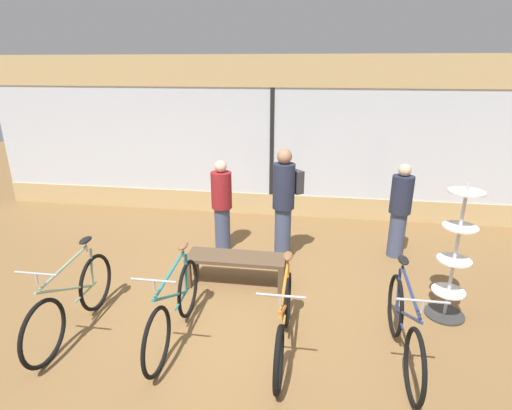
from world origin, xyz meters
TOP-DOWN VIEW (x-y plane):
  - ground_plane at (0.00, 0.00)m, footprint 24.00×24.00m
  - shop_back_wall at (0.00, 3.75)m, footprint 12.00×0.08m
  - bicycle_far_left at (-1.84, -0.53)m, footprint 0.46×1.77m
  - bicycle_left at (-0.62, -0.48)m, footprint 0.46×1.75m
  - bicycle_right at (0.62, -0.51)m, footprint 0.46×1.70m
  - bicycle_far_right at (1.89, -0.47)m, footprint 0.46×1.73m
  - accessory_rack at (2.60, 0.46)m, footprint 0.48×0.48m
  - display_bench at (-0.17, 0.81)m, footprint 1.40×0.44m
  - customer_near_rack at (-0.62, 1.93)m, footprint 0.45×0.45m
  - customer_by_window at (2.26, 2.12)m, footprint 0.47×0.47m
  - customer_mid_floor at (0.43, 1.72)m, footprint 0.55×0.54m

SIDE VIEW (x-z plane):
  - ground_plane at x=0.00m, z-range 0.00..0.00m
  - bicycle_right at x=0.62m, z-range -0.14..0.87m
  - display_bench at x=-0.17m, z-range 0.14..0.60m
  - bicycle_far_right at x=1.89m, z-range -0.12..0.92m
  - bicycle_left at x=-0.62m, z-range -0.12..0.92m
  - bicycle_far_left at x=-1.84m, z-range -0.12..0.92m
  - accessory_rack at x=2.60m, z-range -0.16..1.59m
  - customer_near_rack at x=-0.62m, z-range 0.03..1.60m
  - customer_by_window at x=2.26m, z-range 0.03..1.60m
  - customer_mid_floor at x=0.43m, z-range 0.08..1.91m
  - shop_back_wall at x=0.00m, z-range 0.04..3.24m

